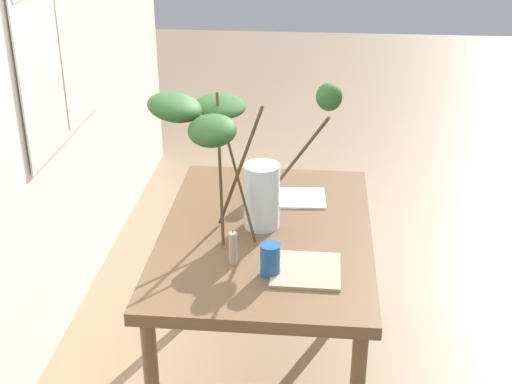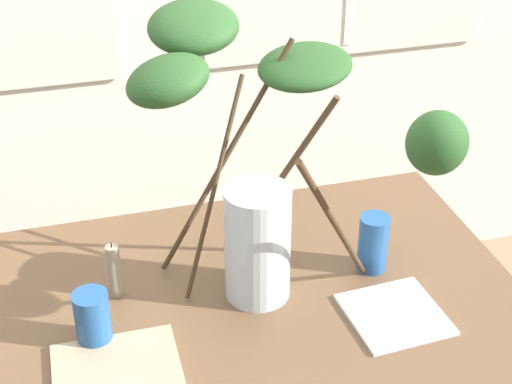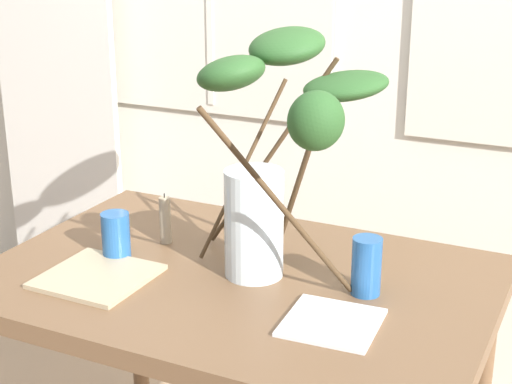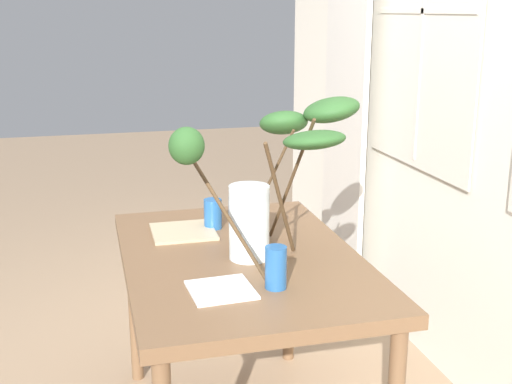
% 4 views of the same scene
% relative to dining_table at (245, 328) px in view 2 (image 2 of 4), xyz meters
% --- Properties ---
extents(dining_table, '(1.24, 0.85, 0.78)m').
position_rel_dining_table_xyz_m(dining_table, '(0.00, 0.00, 0.00)').
color(dining_table, brown).
rests_on(dining_table, ground).
extents(vase_with_branches, '(0.62, 0.78, 0.59)m').
position_rel_dining_table_xyz_m(vase_with_branches, '(0.04, 0.12, 0.41)').
color(vase_with_branches, silver).
rests_on(vase_with_branches, dining_table).
extents(drinking_glass_blue_left, '(0.07, 0.07, 0.12)m').
position_rel_dining_table_xyz_m(drinking_glass_blue_left, '(-0.33, -0.04, 0.14)').
color(drinking_glass_blue_left, '#235693').
rests_on(drinking_glass_blue_left, dining_table).
extents(drinking_glass_blue_right, '(0.07, 0.07, 0.14)m').
position_rel_dining_table_xyz_m(drinking_glass_blue_right, '(0.32, 0.04, 0.15)').
color(drinking_glass_blue_right, '#235693').
rests_on(drinking_glass_blue_right, dining_table).
extents(plate_square_left, '(0.25, 0.25, 0.01)m').
position_rel_dining_table_xyz_m(plate_square_left, '(-0.30, -0.17, 0.09)').
color(plate_square_left, tan).
rests_on(plate_square_left, dining_table).
extents(plate_square_right, '(0.21, 0.21, 0.01)m').
position_rel_dining_table_xyz_m(plate_square_right, '(0.30, -0.14, 0.08)').
color(plate_square_right, white).
rests_on(plate_square_right, dining_table).
extents(pillar_candle, '(0.03, 0.03, 0.14)m').
position_rel_dining_table_xyz_m(pillar_candle, '(-0.27, 0.10, 0.14)').
color(pillar_candle, tan).
rests_on(pillar_candle, dining_table).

